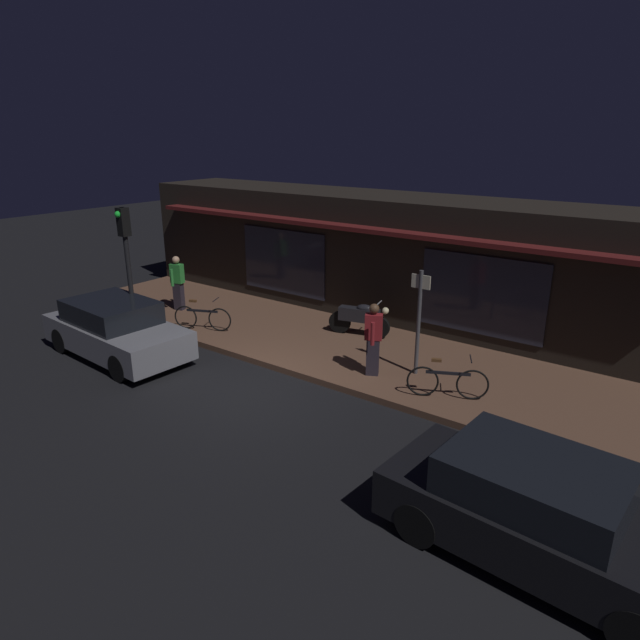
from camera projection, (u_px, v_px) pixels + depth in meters
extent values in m
plane|color=black|center=(251.00, 388.00, 12.29)|extent=(60.00, 60.00, 0.00)
cube|color=brown|center=(330.00, 345.00, 14.55)|extent=(18.00, 4.00, 0.15)
cube|color=black|center=(396.00, 257.00, 16.59)|extent=(18.00, 2.80, 3.60)
cube|color=#262838|center=(283.00, 262.00, 17.40)|extent=(3.20, 0.04, 2.00)
cube|color=#262838|center=(481.00, 296.00, 13.80)|extent=(3.20, 0.04, 2.00)
cube|color=#591919|center=(368.00, 230.00, 14.99)|extent=(16.20, 0.50, 0.12)
cylinder|color=black|center=(340.00, 322.00, 15.14)|extent=(0.61, 0.26, 0.60)
cylinder|color=black|center=(379.00, 327.00, 14.73)|extent=(0.61, 0.26, 0.60)
cube|color=black|center=(359.00, 315.00, 14.85)|extent=(1.13, 0.53, 0.36)
ellipsoid|color=black|center=(365.00, 308.00, 14.73)|extent=(0.48, 0.34, 0.20)
sphere|color=#F9EDB7|center=(385.00, 311.00, 14.52)|extent=(0.18, 0.18, 0.18)
cylinder|color=gray|center=(378.00, 304.00, 14.54)|extent=(0.16, 0.54, 0.03)
torus|color=black|center=(423.00, 381.00, 11.49)|extent=(0.61, 0.33, 0.66)
torus|color=black|center=(472.00, 385.00, 11.32)|extent=(0.61, 0.33, 0.66)
cube|color=black|center=(448.00, 373.00, 11.34)|extent=(0.82, 0.44, 0.06)
cube|color=brown|center=(437.00, 360.00, 11.29)|extent=(0.21, 0.16, 0.06)
cylinder|color=black|center=(471.00, 359.00, 11.15)|extent=(0.21, 0.39, 0.02)
torus|color=black|center=(186.00, 317.00, 15.42)|extent=(0.62, 0.31, 0.66)
torus|color=black|center=(220.00, 320.00, 15.23)|extent=(0.62, 0.31, 0.66)
cube|color=black|center=(202.00, 311.00, 15.26)|extent=(0.84, 0.41, 0.06)
cube|color=brown|center=(193.00, 301.00, 15.22)|extent=(0.22, 0.16, 0.06)
cylinder|color=black|center=(216.00, 300.00, 15.06)|extent=(0.20, 0.39, 0.02)
cube|color=#28232D|center=(179.00, 296.00, 17.06)|extent=(0.32, 0.26, 0.85)
cube|color=#2D8C38|center=(177.00, 273.00, 16.83)|extent=(0.42, 0.31, 0.58)
sphere|color=tan|center=(176.00, 260.00, 16.69)|extent=(0.22, 0.22, 0.22)
cylinder|color=#2D8C38|center=(182.00, 274.00, 17.08)|extent=(0.11, 0.11, 0.52)
cylinder|color=#2D8C38|center=(172.00, 278.00, 16.62)|extent=(0.11, 0.11, 0.52)
cube|color=#28232D|center=(373.00, 357.00, 12.48)|extent=(0.34, 0.30, 0.85)
cube|color=maroon|center=(374.00, 327.00, 12.25)|extent=(0.44, 0.37, 0.58)
sphere|color=brown|center=(374.00, 309.00, 12.11)|extent=(0.22, 0.22, 0.22)
cylinder|color=maroon|center=(373.00, 334.00, 12.03)|extent=(0.12, 0.12, 0.52)
cylinder|color=maroon|center=(375.00, 326.00, 12.51)|extent=(0.12, 0.12, 0.52)
cylinder|color=#47474C|center=(418.00, 323.00, 12.28)|extent=(0.09, 0.09, 2.40)
cube|color=beige|center=(421.00, 282.00, 11.98)|extent=(0.44, 0.03, 0.30)
cylinder|color=black|center=(130.00, 279.00, 14.17)|extent=(0.12, 0.12, 3.60)
cube|color=black|center=(123.00, 222.00, 13.71)|extent=(0.24, 0.24, 0.70)
sphere|color=#1ED838|center=(118.00, 214.00, 13.54)|extent=(0.16, 0.16, 0.16)
cylinder|color=black|center=(177.00, 348.00, 13.66)|extent=(0.65, 0.26, 0.64)
cylinder|color=black|center=(120.00, 368.00, 12.53)|extent=(0.65, 0.26, 0.64)
cylinder|color=black|center=(117.00, 325.00, 15.30)|extent=(0.65, 0.26, 0.64)
cylinder|color=black|center=(62.00, 340.00, 14.17)|extent=(0.65, 0.26, 0.64)
cube|color=slate|center=(117.00, 336.00, 13.84)|extent=(4.20, 2.01, 0.68)
cube|color=black|center=(112.00, 313.00, 13.76)|extent=(2.29, 1.73, 0.64)
cylinder|color=black|center=(639.00, 633.00, 5.91)|extent=(0.65, 0.26, 0.64)
cylinder|color=black|center=(470.00, 472.00, 8.70)|extent=(0.65, 0.26, 0.64)
cylinder|color=black|center=(418.00, 523.00, 7.57)|extent=(0.65, 0.26, 0.64)
cube|color=black|center=(540.00, 523.00, 7.23)|extent=(4.21, 2.05, 0.68)
cube|color=black|center=(534.00, 482.00, 7.15)|extent=(2.31, 1.75, 0.64)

